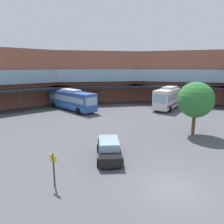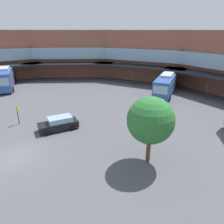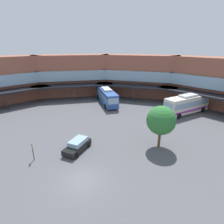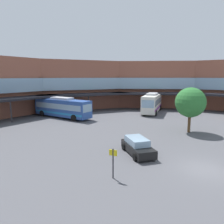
# 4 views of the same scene
# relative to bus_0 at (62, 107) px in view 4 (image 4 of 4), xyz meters

# --- Properties ---
(ground_plane) EXTENTS (121.94, 121.94, 0.00)m
(ground_plane) POSITION_rel_bus_0_xyz_m (5.94, -26.29, -1.84)
(ground_plane) COLOR #515156
(station_building) EXTENTS (78.95, 47.28, 10.71)m
(station_building) POSITION_rel_bus_0_xyz_m (5.94, -6.21, 3.55)
(station_building) COLOR #93543F
(station_building) RESTS_ON ground
(bus_0) EXTENTS (8.39, 11.23, 3.63)m
(bus_0) POSITION_rel_bus_0_xyz_m (0.00, 0.00, 0.00)
(bus_0) COLOR #2D519E
(bus_0) RESTS_ON ground
(bus_3) EXTENTS (9.04, 9.33, 3.97)m
(bus_3) POSITION_rel_bus_0_xyz_m (17.72, -2.05, 0.17)
(bus_3) COLOR silver
(bus_3) RESTS_ON ground
(parked_car) EXTENTS (2.47, 4.60, 1.53)m
(parked_car) POSITION_rel_bus_0_xyz_m (2.86, -21.10, -1.10)
(parked_car) COLOR black
(parked_car) RESTS_ON ground
(plaza_tree) EXTENTS (3.89, 3.89, 5.91)m
(plaza_tree) POSITION_rel_bus_0_xyz_m (13.20, -17.00, 2.11)
(plaza_tree) COLOR brown
(plaza_tree) RESTS_ON ground
(stop_sign_post) EXTENTS (0.44, 0.47, 2.23)m
(stop_sign_post) POSITION_rel_bus_0_xyz_m (-1.30, -24.61, -0.46)
(stop_sign_post) COLOR #2D2D33
(stop_sign_post) RESTS_ON ground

